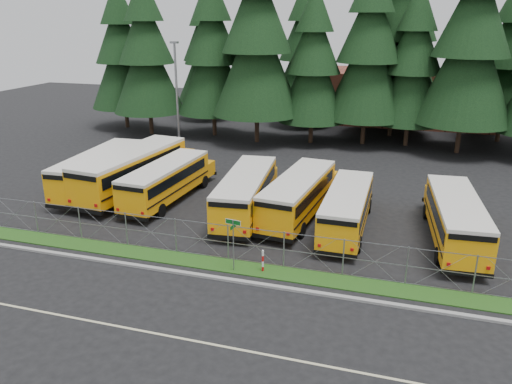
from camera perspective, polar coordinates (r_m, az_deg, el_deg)
ground at (r=27.24m, az=-0.46°, el=-7.10°), size 120.00×120.00×0.00m
curb at (r=24.61m, az=-2.62°, el=-10.05°), size 50.00×0.25×0.12m
grass_verge at (r=25.79m, az=-1.59°, el=-8.65°), size 50.00×1.40×0.06m
road_lane_line at (r=20.82m, az=-7.25°, el=-16.49°), size 50.00×0.12×0.01m
chainlink_fence at (r=25.94m, az=-1.12°, el=-6.07°), size 44.00×0.10×2.00m
brick_building at (r=63.94m, az=15.74°, el=10.48°), size 22.00×10.00×6.00m
bus_0 at (r=38.18m, az=-17.12°, el=2.26°), size 3.19×11.21×2.91m
bus_1 at (r=37.05m, az=-13.60°, el=2.30°), size 4.16×12.42×3.19m
bus_2 at (r=35.04m, az=-9.98°, el=1.14°), size 3.05×10.41×2.69m
bus_4 at (r=32.03m, az=-1.04°, el=-0.20°), size 3.57×10.91×2.81m
bus_5 at (r=31.76m, az=5.04°, el=-0.49°), size 3.56×10.76×2.77m
bus_6 at (r=30.23m, az=10.40°, el=-1.97°), size 2.40×9.90×2.59m
bus_east at (r=30.19m, az=21.71°, el=-2.98°), size 3.24×10.57×2.73m
street_sign at (r=24.66m, az=-2.62°, el=-4.85°), size 0.83×0.55×2.81m
striped_bollard at (r=25.18m, az=0.78°, el=-7.91°), size 0.11×0.11×1.20m
light_standard at (r=45.88m, az=-9.02°, el=10.85°), size 0.70×0.35×10.14m
conifer_0 at (r=59.33m, az=-15.13°, el=14.83°), size 7.29×7.29×16.13m
conifer_1 at (r=55.13m, az=-12.42°, el=15.00°), size 7.52×7.52×16.64m
conifer_2 at (r=53.46m, az=-4.99°, el=15.25°), size 7.54×7.54×16.67m
conifer_3 at (r=50.05m, az=0.11°, el=16.73°), size 8.86×8.86×19.60m
conifer_4 at (r=50.26m, az=6.55°, el=14.17°), size 6.93×6.93×15.32m
conifer_5 at (r=50.53m, az=12.76°, el=15.24°), size 8.02×8.02×17.74m
conifer_6 at (r=50.99m, az=17.52°, el=13.59°), size 7.00×7.00×15.48m
conifer_7 at (r=49.57m, az=23.37°, el=15.07°), size 8.77×8.77×19.39m
conifer_10 at (r=62.84m, az=-5.73°, el=15.43°), size 7.12×7.12×15.76m
conifer_11 at (r=58.58m, az=5.60°, el=15.56°), size 7.50×7.50×16.60m
conifer_12 at (r=54.74m, az=16.00°, el=17.39°), size 9.85×9.85×21.78m
conifer_13 at (r=56.15m, az=27.07°, el=13.39°), size 7.46×7.46×16.49m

